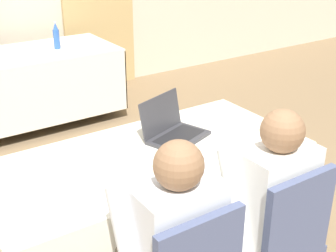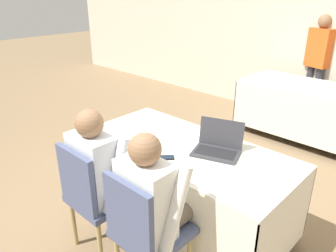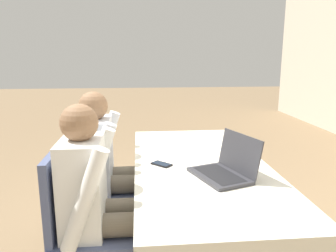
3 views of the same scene
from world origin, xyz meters
name	(u,v)px [view 1 (image 1 of 3)]	position (x,y,z in m)	size (l,w,h in m)	color
conference_table_near	(148,182)	(0.00, 0.00, 0.57)	(1.80, 0.84, 0.75)	silver
conference_table_far	(24,71)	(0.09, 2.46, 0.57)	(1.80, 0.84, 0.75)	silver
laptop	(173,130)	(0.24, 0.10, 0.79)	(0.43, 0.38, 0.24)	#333338
cell_phone	(175,172)	(0.01, -0.25, 0.75)	(0.14, 0.14, 0.01)	black
paper_beside_laptop	(235,140)	(0.53, -0.14, 0.75)	(0.28, 0.34, 0.00)	white
water_bottle	(56,36)	(0.44, 2.42, 0.87)	(0.06, 0.06, 0.27)	#2D5BB7
chair_near_right	(275,239)	(0.28, -0.73, 0.52)	(0.44, 0.44, 0.93)	tan
person_checkered_shirt	(167,241)	(-0.28, -0.62, 0.68)	(0.50, 0.52, 1.19)	#665B4C
person_white_shirt	(262,201)	(0.28, -0.62, 0.68)	(0.50, 0.52, 1.19)	#665B4C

